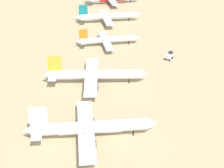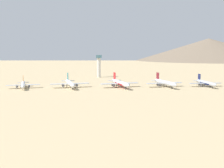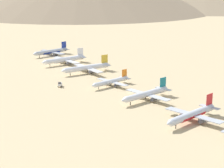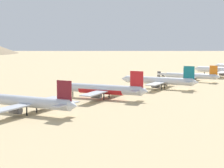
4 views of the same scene
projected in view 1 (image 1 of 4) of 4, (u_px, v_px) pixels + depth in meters
The scene contains 6 objects.
ground_plane at pixel (104, 33), 230.60m from camera, with size 1877.26×1877.26×0.00m, color tan.
parked_jet_1 at pixel (90, 127), 129.52m from camera, with size 47.99×39.01×13.84m.
parked_jet_2 at pixel (94, 75), 166.96m from camera, with size 48.64×39.40×14.06m.
parked_jet_3 at pixel (107, 40), 209.61m from camera, with size 37.88×30.96×10.95m.
parked_jet_4 at pixel (107, 16), 247.65m from camera, with size 45.21×36.92×13.05m.
service_truck at pixel (169, 56), 193.32m from camera, with size 5.07×5.66×3.90m.
Camera 1 is at (-2.47, -219.24, 78.62)m, focal length 58.19 mm.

